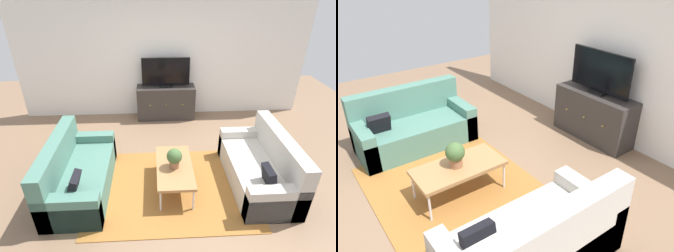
{
  "view_description": "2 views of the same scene",
  "coord_description": "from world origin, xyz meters",
  "views": [
    {
      "loc": [
        -0.23,
        -3.37,
        2.92
      ],
      "look_at": [
        0.0,
        0.6,
        0.69
      ],
      "focal_mm": 28.81,
      "sensor_mm": 36.0,
      "label": 1
    },
    {
      "loc": [
        3.01,
        -1.59,
        2.64
      ],
      "look_at": [
        0.0,
        0.6,
        0.69
      ],
      "focal_mm": 35.52,
      "sensor_mm": 36.0,
      "label": 2
    }
  ],
  "objects": [
    {
      "name": "potted_plant",
      "position": [
        0.05,
        -0.16,
        0.58
      ],
      "size": [
        0.23,
        0.23,
        0.31
      ],
      "color": "#936042",
      "rests_on": "coffee_table"
    },
    {
      "name": "wall_back",
      "position": [
        0.0,
        2.55,
        1.35
      ],
      "size": [
        6.4,
        0.12,
        2.7
      ],
      "primitive_type": "cube",
      "color": "white",
      "rests_on": "ground_plane"
    },
    {
      "name": "couch_right_side",
      "position": [
        1.44,
        -0.1,
        0.28
      ],
      "size": [
        0.82,
        1.69,
        0.86
      ],
      "color": "beige",
      "rests_on": "ground_plane"
    },
    {
      "name": "coffee_table",
      "position": [
        0.06,
        -0.13,
        0.38
      ],
      "size": [
        0.54,
        1.07,
        0.41
      ],
      "color": "#A37547",
      "rests_on": "ground_plane"
    },
    {
      "name": "ground_plane",
      "position": [
        0.0,
        0.0,
        0.0
      ],
      "size": [
        10.0,
        10.0,
        0.0
      ],
      "primitive_type": "plane",
      "color": "#84664C"
    },
    {
      "name": "flat_screen_tv",
      "position": [
        0.05,
        2.29,
        1.07
      ],
      "size": [
        1.04,
        0.16,
        0.64
      ],
      "color": "black",
      "rests_on": "tv_console"
    },
    {
      "name": "tv_console",
      "position": [
        0.05,
        2.27,
        0.38
      ],
      "size": [
        1.29,
        0.47,
        0.75
      ],
      "color": "#332D2B",
      "rests_on": "ground_plane"
    },
    {
      "name": "couch_left_side",
      "position": [
        -1.44,
        -0.1,
        0.28
      ],
      "size": [
        0.82,
        1.69,
        0.86
      ],
      "color": "#4C7A6B",
      "rests_on": "ground_plane"
    },
    {
      "name": "area_rug",
      "position": [
        0.0,
        -0.15,
        0.01
      ],
      "size": [
        2.5,
        1.9,
        0.01
      ],
      "primitive_type": "cube",
      "color": "#9E662D",
      "rests_on": "ground_plane"
    }
  ]
}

